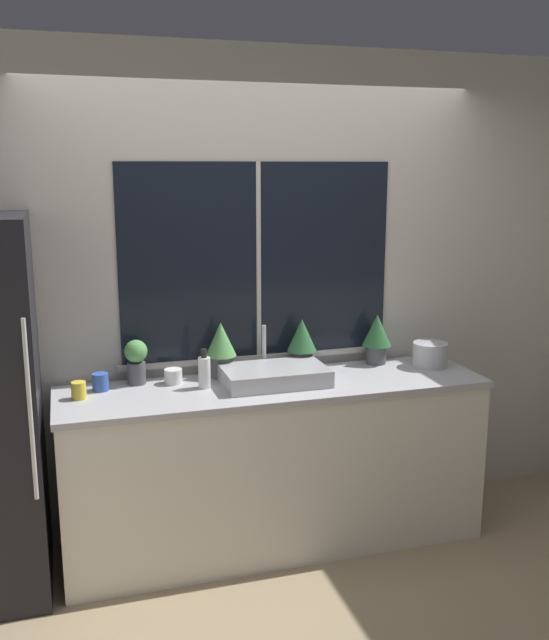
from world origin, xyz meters
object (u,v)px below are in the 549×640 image
Objects in this scene: sink at (273,375)px; mug_yellow at (79,390)px; soap_bottle at (204,372)px; potted_plant_far_left at (136,360)px; potted_plant_center_right at (302,341)px; mug_blue at (100,382)px; kettle at (430,354)px; potted_plant_center_left at (221,347)px; mug_white at (173,376)px; potted_plant_far_right at (377,335)px.

mug_yellow is at bearing 177.98° from sink.
sink is 1.00m from mug_yellow.
sink is 2.64× the size of soap_bottle.
potted_plant_far_left is 0.81× the size of potted_plant_center_right.
soap_bottle reaches higher than mug_blue.
potted_plant_far_left is at bearing 174.91° from kettle.
sink is 0.73m from potted_plant_far_left.
sink is 0.90m from mug_blue.
kettle is (1.86, -0.08, 0.03)m from mug_blue.
potted_plant_center_right is at bearing 168.59° from kettle.
potted_plant_center_left is at bearing 5.68° from mug_blue.
mug_blue is at bearing 177.43° from kettle.
mug_blue is 1.86m from kettle.
sink is at bearing -16.95° from mug_white.
potted_plant_center_right is 1.49× the size of kettle.
sink is at bearing -138.08° from potted_plant_center_right.
mug_blue is (-1.59, -0.07, -0.12)m from potted_plant_far_right.
potted_plant_center_left is 1.22m from kettle.
potted_plant_center_right is 1.25m from mug_yellow.
potted_plant_center_right is (0.23, 0.21, 0.12)m from sink.
potted_plant_center_right is at bearing 180.00° from potted_plant_far_right.
potted_plant_center_left is at bearing 10.37° from mug_white.
mug_yellow is (-1.70, -0.17, -0.13)m from potted_plant_far_right.
soap_bottle is at bearing -178.87° from kettle.
potted_plant_far_left is 0.36m from mug_yellow.
soap_bottle is 0.64m from mug_yellow.
mug_white is (-0.51, 0.16, -0.01)m from sink.
potted_plant_center_right is at bearing -0.00° from potted_plant_center_left.
potted_plant_far_right is (0.46, 0.00, 0.00)m from potted_plant_center_right.
sink is at bearing -40.84° from potted_plant_center_left.
sink is 1.88× the size of potted_plant_far_right.
sink is at bearing -4.92° from soap_bottle.
potted_plant_far_right reaches higher than soap_bottle.
kettle is at bearing -7.03° from potted_plant_center_left.
potted_plant_center_left reaches higher than mug_blue.
sink reaches higher than soap_bottle.
potted_plant_far_left reaches higher than kettle.
potted_plant_far_left is at bearing 163.57° from sink.
potted_plant_far_left is 1.67m from kettle.
mug_white is 0.38m from mug_blue.
mug_blue is (-1.12, -0.07, -0.12)m from potted_plant_center_right.
mug_white is at bearing 139.35° from soap_bottle.
potted_plant_center_right reaches higher than mug_yellow.
potted_plant_center_right reaches higher than potted_plant_far_right.
mug_yellow is at bearing -174.25° from potted_plant_far_right.
sink reaches higher than kettle.
potted_plant_far_left is (-0.70, 0.21, 0.09)m from sink.
soap_bottle is at bearing -170.65° from potted_plant_far_right.
potted_plant_far_left is 2.62× the size of mug_blue.
potted_plant_far_right reaches higher than kettle.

